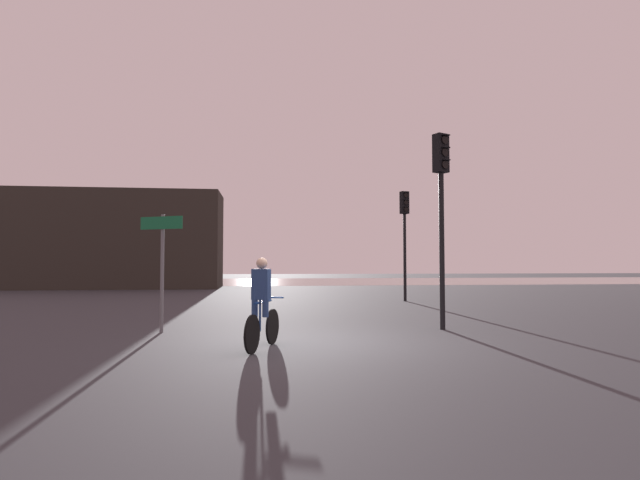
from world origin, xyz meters
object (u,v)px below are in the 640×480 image
object	(u,v)px
distant_building	(86,240)
cyclist	(262,303)
traffic_light_far_right	(405,225)
direction_sign_post	(162,255)
traffic_light_near_right	(441,193)

from	to	relation	value
distant_building	cyclist	world-z (taller)	distant_building
traffic_light_far_right	direction_sign_post	xyz separation A→B (m)	(-7.86, -8.19, -1.37)
traffic_light_near_right	traffic_light_far_right	world-z (taller)	traffic_light_near_right
distant_building	cyclist	xyz separation A→B (m)	(10.65, -22.47, -2.10)
distant_building	traffic_light_far_right	size ratio (longest dim) A/B	3.62
traffic_light_near_right	direction_sign_post	bearing A→B (deg)	-26.44
traffic_light_near_right	direction_sign_post	size ratio (longest dim) A/B	1.74
direction_sign_post	traffic_light_near_right	bearing A→B (deg)	-154.99
distant_building	direction_sign_post	xyz separation A→B (m)	(8.44, -20.06, -1.22)
distant_building	traffic_light_far_right	distance (m)	20.17
distant_building	direction_sign_post	world-z (taller)	distant_building
distant_building	direction_sign_post	size ratio (longest dim) A/B	6.14
traffic_light_far_right	cyclist	size ratio (longest dim) A/B	2.72
traffic_light_near_right	traffic_light_far_right	xyz separation A→B (m)	(1.53, 8.37, -0.08)
distant_building	traffic_light_near_right	distance (m)	25.06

